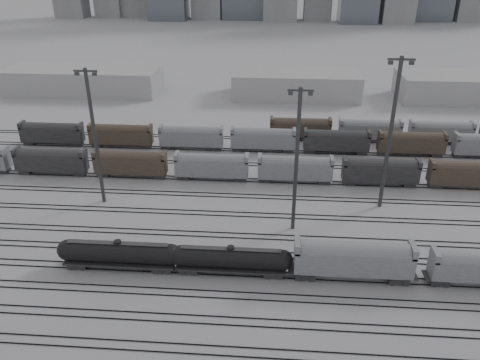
# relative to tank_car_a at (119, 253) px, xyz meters

# --- Properties ---
(ground) EXTENTS (900.00, 900.00, 0.00)m
(ground) POSITION_rel_tank_car_a_xyz_m (18.74, -1.00, -2.66)
(ground) COLOR silver
(ground) RESTS_ON ground
(tracks) EXTENTS (220.00, 71.50, 0.16)m
(tracks) POSITION_rel_tank_car_a_xyz_m (18.74, 16.50, -2.58)
(tracks) COLOR black
(tracks) RESTS_ON ground
(tank_car_a) EXTENTS (18.58, 3.10, 4.59)m
(tank_car_a) POSITION_rel_tank_car_a_xyz_m (0.00, 0.00, 0.00)
(tank_car_a) COLOR black
(tank_car_a) RESTS_ON ground
(tank_car_b) EXTENTS (18.00, 3.00, 4.45)m
(tank_car_b) POSITION_rel_tank_car_a_xyz_m (16.57, 0.00, -0.08)
(tank_car_b) COLOR black
(tank_car_b) RESTS_ON ground
(hopper_car_a) EXTENTS (16.74, 3.33, 5.99)m
(hopper_car_a) POSITION_rel_tank_car_a_xyz_m (34.01, 0.00, 1.04)
(hopper_car_a) COLOR black
(hopper_car_a) RESTS_ON ground
(light_mast_b) EXTENTS (4.04, 0.65, 25.24)m
(light_mast_b) POSITION_rel_tank_car_a_xyz_m (-9.41, 19.97, 10.73)
(light_mast_b) COLOR #38383B
(light_mast_b) RESTS_ON ground
(light_mast_c) EXTENTS (3.93, 0.63, 24.55)m
(light_mast_c) POSITION_rel_tank_car_a_xyz_m (25.95, 13.14, 10.37)
(light_mast_c) COLOR #38383B
(light_mast_c) RESTS_ON ground
(light_mast_d) EXTENTS (4.41, 0.71, 27.57)m
(light_mast_d) POSITION_rel_tank_car_a_xyz_m (42.26, 22.09, 11.97)
(light_mast_d) COLOR #38383B
(light_mast_d) RESTS_ON ground
(bg_string_near) EXTENTS (151.00, 3.00, 5.60)m
(bg_string_near) POSITION_rel_tank_car_a_xyz_m (26.74, 31.00, 0.14)
(bg_string_near) COLOR gray
(bg_string_near) RESTS_ON ground
(bg_string_mid) EXTENTS (151.00, 3.00, 5.60)m
(bg_string_mid) POSITION_rel_tank_car_a_xyz_m (36.74, 47.00, 0.14)
(bg_string_mid) COLOR black
(bg_string_mid) RESTS_ON ground
(bg_string_far) EXTENTS (66.00, 3.00, 5.60)m
(bg_string_far) POSITION_rel_tank_car_a_xyz_m (54.24, 55.00, 0.14)
(bg_string_far) COLOR #4C3B30
(bg_string_far) RESTS_ON ground
(warehouse_left) EXTENTS (50.00, 18.00, 8.00)m
(warehouse_left) POSITION_rel_tank_car_a_xyz_m (-41.26, 94.00, 1.34)
(warehouse_left) COLOR #A8A8AB
(warehouse_left) RESTS_ON ground
(warehouse_mid) EXTENTS (40.00, 18.00, 8.00)m
(warehouse_mid) POSITION_rel_tank_car_a_xyz_m (28.74, 94.00, 1.34)
(warehouse_mid) COLOR #A8A8AB
(warehouse_mid) RESTS_ON ground
(warehouse_right) EXTENTS (35.00, 18.00, 8.00)m
(warehouse_right) POSITION_rel_tank_car_a_xyz_m (78.74, 94.00, 1.34)
(warehouse_right) COLOR #A8A8AB
(warehouse_right) RESTS_ON ground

